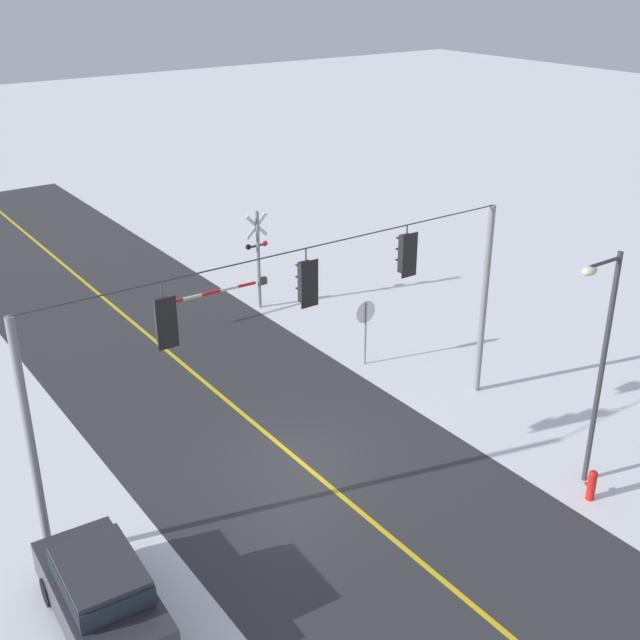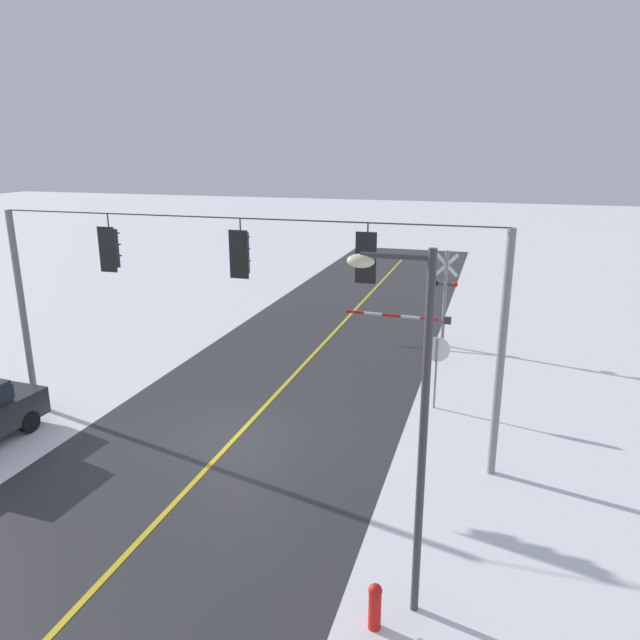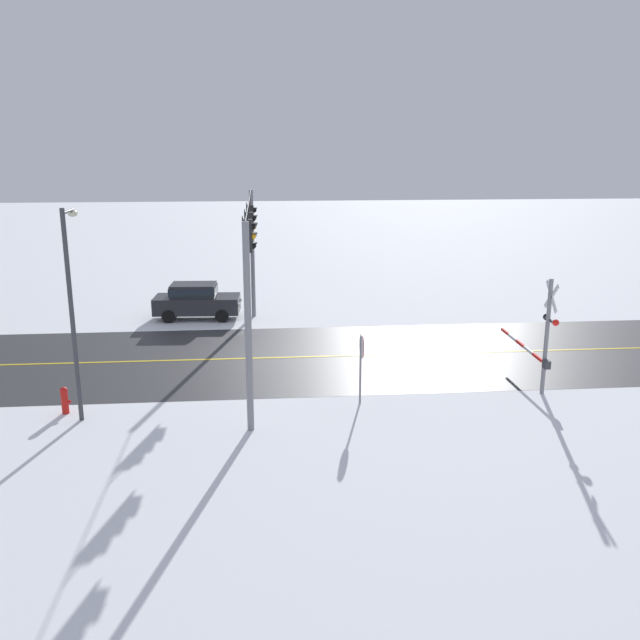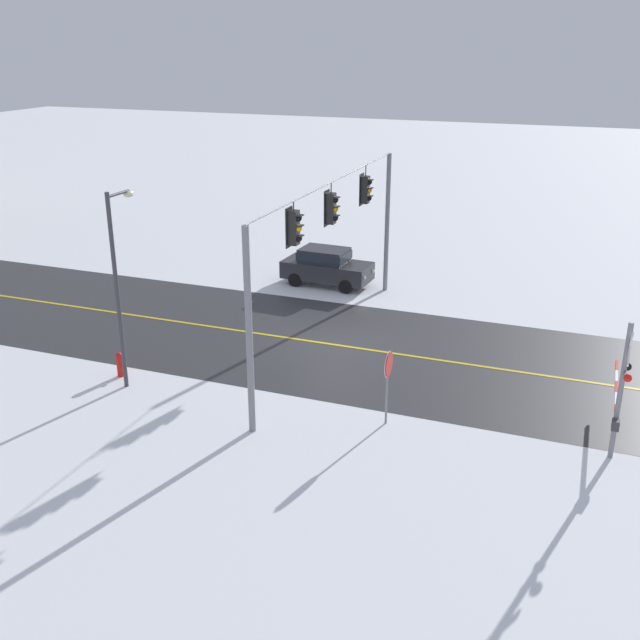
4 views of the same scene
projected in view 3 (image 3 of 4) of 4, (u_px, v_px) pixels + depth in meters
The scene contains 9 objects.
ground_plane at pixel (253, 358), 26.93m from camera, with size 160.00×160.00×0.00m, color white.
road_asphalt at pixel (99, 362), 26.42m from camera, with size 9.00×80.00×0.01m, color #303033.
lane_centre_line at pixel (99, 362), 26.41m from camera, with size 0.14×72.00×0.01m, color gold.
signal_span at pixel (250, 253), 25.81m from camera, with size 14.20×0.47×6.22m.
stop_sign at pixel (361, 353), 21.82m from camera, with size 0.80×0.09×2.35m.
railroad_crossing at pixel (542, 335), 23.04m from camera, with size 4.63×0.31×4.00m.
parked_car_charcoal at pixel (196, 300), 32.95m from camera, with size 1.97×4.27×1.74m.
streetlamp_near at pixel (72, 295), 20.12m from camera, with size 1.39×0.28×6.50m.
fire_hydrant at pixel (65, 399), 21.29m from camera, with size 0.24×0.31×0.88m.
Camera 3 is at (-25.83, -0.41, 8.21)m, focal length 37.91 mm.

